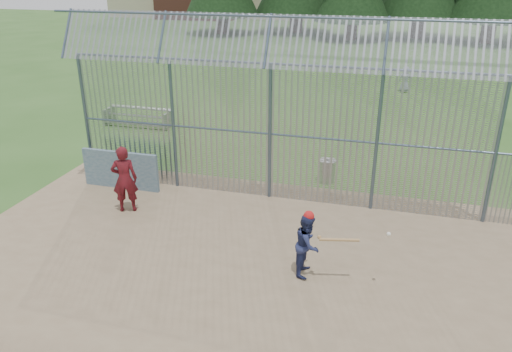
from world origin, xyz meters
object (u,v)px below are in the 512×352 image
(dugout_wall, at_px, (121,170))
(bleacher, at_px, (138,117))
(onlooker, at_px, (125,179))
(trash_can, at_px, (327,171))
(batter, at_px, (308,244))

(dugout_wall, bearing_deg, bleacher, 113.34)
(onlooker, height_order, trash_can, onlooker)
(trash_can, distance_m, bleacher, 9.58)
(trash_can, xyz_separation_m, bleacher, (-8.75, 3.91, 0.03))
(dugout_wall, xyz_separation_m, trash_can, (6.11, 2.22, -0.24))
(dugout_wall, height_order, onlooker, onlooker)
(onlooker, distance_m, trash_can, 6.32)
(onlooker, bearing_deg, batter, 139.52)
(onlooker, bearing_deg, trash_can, -168.15)
(batter, bearing_deg, bleacher, 46.33)
(batter, bearing_deg, dugout_wall, 66.04)
(batter, height_order, trash_can, batter)
(trash_can, relative_size, bleacher, 0.27)
(dugout_wall, xyz_separation_m, onlooker, (0.93, -1.37, 0.36))
(bleacher, bearing_deg, onlooker, -64.48)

